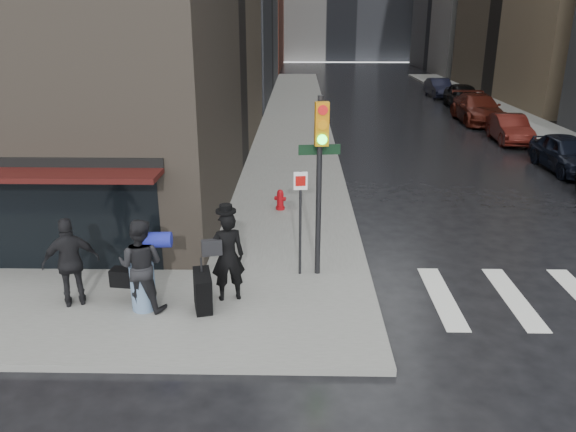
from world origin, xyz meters
name	(u,v)px	position (x,y,z in m)	size (l,w,h in m)	color
ground	(285,318)	(0.00, 0.00, 0.00)	(140.00, 140.00, 0.00)	black
sidewalk_left	(295,111)	(0.00, 27.00, 0.07)	(4.00, 50.00, 0.15)	slate
sidewalk_right	(500,112)	(13.50, 27.00, 0.07)	(3.00, 50.00, 0.15)	slate
man_overcoat	(222,262)	(-1.33, 0.43, 1.07)	(1.13, 1.35, 2.19)	black
man_jeans	(141,265)	(-2.96, 0.09, 1.15)	(1.40, 0.89, 1.99)	black
man_greycoat	(71,262)	(-4.47, 0.25, 1.12)	(1.23, 0.88, 1.94)	black
traffic_light	(318,164)	(0.70, 1.80, 2.86)	(1.05, 0.52, 4.20)	black
fire_hydrant	(280,200)	(-0.32, 6.61, 0.44)	(0.38, 0.29, 0.66)	maroon
parked_car_1	(567,153)	(11.12, 12.14, 0.73)	(1.74, 4.31, 1.47)	black
parked_car_2	(510,129)	(10.80, 17.80, 0.68)	(1.44, 4.13, 1.36)	#3E100C
parked_car_3	(478,109)	(10.88, 23.45, 0.82)	(2.29, 5.62, 1.63)	#45150D
parked_car_4	(463,96)	(11.54, 29.10, 0.83)	(1.95, 4.85, 1.65)	black
parked_car_5	(439,88)	(11.22, 34.76, 0.71)	(1.50, 4.30, 1.42)	black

